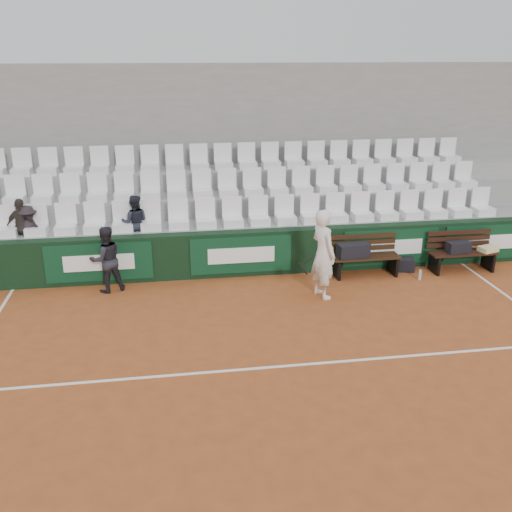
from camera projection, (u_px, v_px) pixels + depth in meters
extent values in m
plane|color=#A04D24|center=(285.00, 366.00, 9.00)|extent=(80.00, 80.00, 0.00)
cube|color=white|center=(285.00, 366.00, 9.00)|extent=(18.00, 0.06, 0.01)
cube|color=black|center=(249.00, 253.00, 12.55)|extent=(18.00, 0.30, 1.00)
cube|color=#0C381E|center=(99.00, 262.00, 11.92)|extent=(2.20, 0.04, 0.82)
cube|color=#0C381E|center=(241.00, 255.00, 12.35)|extent=(2.20, 0.04, 0.82)
cube|color=#0C381E|center=(391.00, 247.00, 12.84)|extent=(2.20, 0.04, 0.82)
cube|color=#0C381E|center=(489.00, 242.00, 13.19)|extent=(2.20, 0.04, 0.82)
cube|color=gray|center=(245.00, 244.00, 13.13)|extent=(18.00, 0.95, 1.00)
cube|color=gray|center=(240.00, 223.00, 13.93)|extent=(18.00, 0.95, 1.45)
cube|color=#959693|center=(235.00, 204.00, 14.74)|extent=(18.00, 0.95, 1.90)
cube|color=gray|center=(232.00, 152.00, 14.89)|extent=(18.00, 0.30, 4.40)
cube|color=white|center=(246.00, 212.00, 12.69)|extent=(11.90, 0.44, 0.63)
cube|color=white|center=(241.00, 182.00, 13.41)|extent=(11.90, 0.44, 0.63)
cube|color=white|center=(235.00, 156.00, 14.14)|extent=(11.90, 0.44, 0.63)
cube|color=#331D0F|center=(365.00, 266.00, 12.56)|extent=(1.50, 0.56, 0.45)
cube|color=black|center=(461.00, 261.00, 12.82)|extent=(1.50, 0.56, 0.45)
cube|color=black|center=(353.00, 250.00, 12.39)|extent=(0.73, 0.39, 0.30)
cube|color=black|center=(458.00, 247.00, 12.68)|extent=(0.54, 0.30, 0.24)
cube|color=beige|center=(488.00, 249.00, 12.77)|extent=(0.46, 0.39, 0.11)
cube|color=black|center=(403.00, 264.00, 12.86)|extent=(0.53, 0.39, 0.29)
cylinder|color=#B0C2C7|center=(330.00, 272.00, 12.45)|extent=(0.07, 0.07, 0.25)
cylinder|color=#ADBDC4|center=(420.00, 275.00, 12.34)|extent=(0.06, 0.06, 0.23)
imported|color=white|center=(323.00, 254.00, 11.26)|extent=(0.63, 0.77, 1.82)
torus|color=black|center=(303.00, 268.00, 11.30)|extent=(0.19, 0.30, 0.26)
cylinder|color=black|center=(310.00, 259.00, 11.26)|extent=(0.26, 0.03, 0.20)
imported|color=#212129|center=(106.00, 259.00, 11.59)|extent=(0.82, 0.73, 1.39)
imported|color=black|center=(27.00, 210.00, 11.99)|extent=(0.72, 0.45, 1.07)
imported|color=#312D27|center=(20.00, 206.00, 11.94)|extent=(0.78, 0.53, 1.23)
imported|color=#1D212C|center=(134.00, 202.00, 12.28)|extent=(0.61, 0.49, 1.22)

